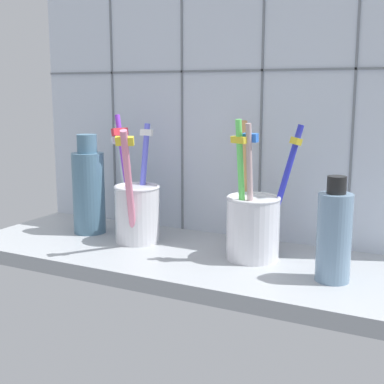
{
  "coord_description": "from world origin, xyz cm",
  "views": [
    {
      "loc": [
        32.56,
        -62.47,
        23.95
      ],
      "look_at": [
        0.0,
        1.67,
        10.13
      ],
      "focal_mm": 50.32,
      "sensor_mm": 36.0,
      "label": 1
    }
  ],
  "objects_px": {
    "toothbrush_cup_right": "(253,221)",
    "soap_bottle": "(334,235)",
    "toothbrush_cup_left": "(136,207)",
    "ceramic_vase": "(89,189)"
  },
  "relations": [
    {
      "from": "toothbrush_cup_right",
      "to": "soap_bottle",
      "type": "bearing_deg",
      "value": -18.78
    },
    {
      "from": "toothbrush_cup_left",
      "to": "ceramic_vase",
      "type": "relative_size",
      "value": 1.2
    },
    {
      "from": "toothbrush_cup_right",
      "to": "soap_bottle",
      "type": "relative_size",
      "value": 1.49
    },
    {
      "from": "toothbrush_cup_left",
      "to": "soap_bottle",
      "type": "xyz_separation_m",
      "value": [
        0.29,
        -0.04,
        0.0
      ]
    },
    {
      "from": "toothbrush_cup_left",
      "to": "toothbrush_cup_right",
      "type": "distance_m",
      "value": 0.18
    },
    {
      "from": "toothbrush_cup_right",
      "to": "ceramic_vase",
      "type": "height_order",
      "value": "toothbrush_cup_right"
    },
    {
      "from": "toothbrush_cup_left",
      "to": "toothbrush_cup_right",
      "type": "bearing_deg",
      "value": 0.31
    },
    {
      "from": "ceramic_vase",
      "to": "soap_bottle",
      "type": "distance_m",
      "value": 0.39
    },
    {
      "from": "ceramic_vase",
      "to": "soap_bottle",
      "type": "relative_size",
      "value": 1.23
    },
    {
      "from": "toothbrush_cup_left",
      "to": "soap_bottle",
      "type": "height_order",
      "value": "toothbrush_cup_left"
    }
  ]
}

